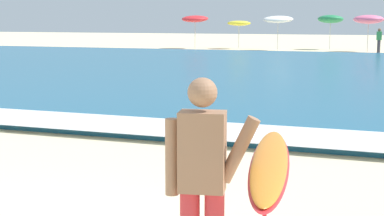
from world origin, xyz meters
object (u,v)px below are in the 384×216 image
object	(u,v)px
beach_umbrella_1	(239,23)
beach_umbrella_2	(278,19)
beach_umbrella_0	(195,19)
beach_umbrella_3	(331,19)
beachgoer_near_row_left	(379,40)
surfer_with_board	(231,173)
beach_umbrella_4	(369,19)

from	to	relation	value
beach_umbrella_1	beach_umbrella_2	distance (m)	3.47
beach_umbrella_0	beach_umbrella_3	bearing A→B (deg)	11.75
beach_umbrella_1	beachgoer_near_row_left	world-z (taller)	beach_umbrella_1
beach_umbrella_0	surfer_with_board	bearing A→B (deg)	-69.72
beach_umbrella_0	beach_umbrella_1	bearing A→B (deg)	14.76
beach_umbrella_0	beach_umbrella_2	distance (m)	6.31
beachgoer_near_row_left	surfer_with_board	bearing A→B (deg)	-88.93
beach_umbrella_0	beach_umbrella_4	bearing A→B (deg)	-1.50
beach_umbrella_1	beach_umbrella_4	xyz separation A→B (m)	(9.13, -1.14, 0.28)
beach_umbrella_3	beach_umbrella_0	bearing A→B (deg)	-168.25
beach_umbrella_2	beach_umbrella_1	bearing A→B (deg)	156.30
beach_umbrella_0	beach_umbrella_2	xyz separation A→B (m)	(6.28, -0.57, -0.03)
beach_umbrella_1	beach_umbrella_3	bearing A→B (deg)	10.26
surfer_with_board	beach_umbrella_3	size ratio (longest dim) A/B	0.94
beach_umbrella_1	beach_umbrella_4	world-z (taller)	beach_umbrella_4
beach_umbrella_3	beach_umbrella_4	world-z (taller)	beach_umbrella_3
beach_umbrella_1	beach_umbrella_4	size ratio (longest dim) A/B	0.84
surfer_with_board	beach_umbrella_2	distance (m)	37.21
beach_umbrella_4	beach_umbrella_1	bearing A→B (deg)	172.88
beach_umbrella_0	beach_umbrella_1	distance (m)	3.23
beach_umbrella_2	beach_umbrella_3	world-z (taller)	beach_umbrella_3
beach_umbrella_2	beach_umbrella_0	bearing A→B (deg)	174.80
beach_umbrella_4	beach_umbrella_3	bearing A→B (deg)	140.03
surfer_with_board	beach_umbrella_1	xyz separation A→B (m)	(-10.57, 37.84, 0.83)
beach_umbrella_1	beachgoer_near_row_left	xyz separation A→B (m)	(9.92, -2.67, -1.00)
beach_umbrella_1	beach_umbrella_2	xyz separation A→B (m)	(3.17, -1.39, 0.29)
beach_umbrella_4	beachgoer_near_row_left	distance (m)	2.14
surfer_with_board	beach_umbrella_3	distance (m)	39.23
beach_umbrella_2	beach_umbrella_4	size ratio (longest dim) A/B	1.01
beach_umbrella_0	beach_umbrella_4	distance (m)	12.25
beach_umbrella_1	beach_umbrella_0	bearing A→B (deg)	-165.24
surfer_with_board	beach_umbrella_1	world-z (taller)	beach_umbrella_1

